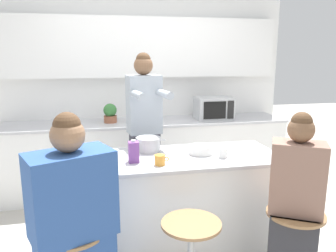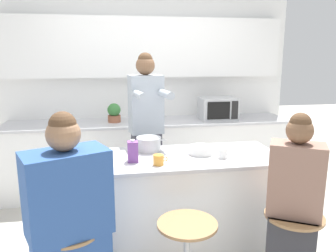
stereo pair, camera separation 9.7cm
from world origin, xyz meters
name	(u,v)px [view 1 (the left image)]	position (x,y,z in m)	size (l,w,h in m)	color
ground_plane	(170,250)	(0.00, 0.00, 0.00)	(16.00, 16.00, 0.00)	#B2ADA3
wall_back	(142,70)	(0.00, 1.74, 1.54)	(3.87, 0.22, 2.70)	white
back_counter	(147,155)	(0.00, 1.43, 0.46)	(3.59, 0.65, 0.91)	white
kitchen_island	(170,204)	(0.00, 0.00, 0.45)	(1.90, 0.72, 0.88)	black
bar_stool_rightmost	(293,247)	(0.76, -0.70, 0.37)	(0.40, 0.40, 0.64)	#997047
person_cooking	(145,139)	(-0.13, 0.62, 0.89)	(0.39, 0.58, 1.75)	#383842
person_wrapped_blanket	(74,231)	(-0.75, -0.69, 0.66)	(0.56, 0.46, 1.41)	#2D5193
person_seated_near	(294,214)	(0.75, -0.69, 0.62)	(0.42, 0.39, 1.35)	#333338
cooking_pot	(148,144)	(-0.15, 0.20, 0.95)	(0.31, 0.23, 0.13)	#B7BABC
fruit_bowl	(201,150)	(0.28, 0.03, 0.92)	(0.21, 0.21, 0.07)	white
mixing_bowl_steel	(69,165)	(-0.81, -0.15, 0.91)	(0.21, 0.21, 0.06)	white
coffee_cup_near	(160,160)	(-0.12, -0.20, 0.92)	(0.11, 0.08, 0.08)	orange
coffee_cup_far	(223,153)	(0.43, -0.12, 0.92)	(0.10, 0.07, 0.08)	white
banana_bunch	(97,164)	(-0.60, -0.15, 0.91)	(0.15, 0.11, 0.05)	yellow
juice_carton	(134,152)	(-0.31, -0.08, 0.97)	(0.08, 0.08, 0.18)	#7A428E
microwave	(214,108)	(0.88, 1.38, 1.06)	(0.47, 0.33, 0.29)	#B2B5B7
potted_plant	(110,113)	(-0.45, 1.43, 1.03)	(0.16, 0.16, 0.23)	#93563D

